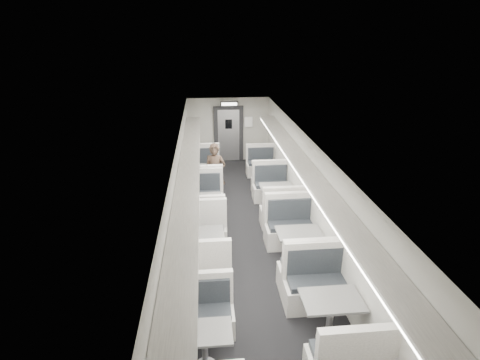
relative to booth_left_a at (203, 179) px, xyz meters
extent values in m
cube|color=black|center=(1.00, -3.08, -0.47)|extent=(3.00, 12.00, 0.12)
cube|color=white|center=(1.00, -3.08, 2.05)|extent=(3.00, 12.00, 0.12)
cube|color=beige|center=(1.00, 2.98, 0.79)|extent=(3.00, 0.12, 2.40)
cube|color=beige|center=(-0.56, -3.08, 0.79)|extent=(0.12, 12.00, 2.40)
cube|color=beige|center=(2.56, -3.08, 0.79)|extent=(0.12, 12.00, 2.40)
cube|color=white|center=(0.00, -0.84, -0.17)|extent=(1.14, 0.63, 0.48)
cube|color=black|center=(0.00, -0.81, 0.12)|extent=(1.01, 0.51, 0.11)
cube|color=white|center=(0.00, -1.07, 0.45)|extent=(1.14, 0.13, 0.75)
cube|color=white|center=(0.00, 0.84, -0.17)|extent=(1.14, 0.63, 0.48)
cube|color=black|center=(0.00, 0.81, 0.12)|extent=(1.01, 0.51, 0.11)
cube|color=white|center=(0.00, 1.07, 0.45)|extent=(1.14, 0.13, 0.75)
cylinder|color=silver|center=(0.00, 0.00, -0.04)|extent=(0.11, 0.11, 0.74)
cylinder|color=silver|center=(0.00, 0.00, -0.40)|extent=(0.39, 0.39, 0.03)
cube|color=slate|center=(0.00, 0.00, 0.37)|extent=(0.95, 0.65, 0.04)
cube|color=white|center=(0.00, -2.95, -0.18)|extent=(1.09, 0.61, 0.46)
cube|color=black|center=(0.00, -2.92, 0.10)|extent=(0.96, 0.48, 0.10)
cube|color=white|center=(0.00, -3.17, 0.41)|extent=(1.09, 0.12, 0.72)
cube|color=white|center=(0.00, -1.35, -0.18)|extent=(1.09, 0.61, 0.46)
cube|color=black|center=(0.00, -1.38, 0.10)|extent=(0.96, 0.48, 0.10)
cube|color=white|center=(0.00, -1.13, 0.41)|extent=(1.09, 0.12, 0.72)
cylinder|color=silver|center=(0.00, -2.15, -0.06)|extent=(0.10, 0.10, 0.71)
cylinder|color=silver|center=(0.00, -2.15, -0.40)|extent=(0.37, 0.37, 0.03)
cube|color=slate|center=(0.00, -2.15, 0.34)|extent=(0.90, 0.62, 0.04)
cube|color=white|center=(0.00, -4.66, -0.19)|extent=(1.05, 0.59, 0.45)
cube|color=black|center=(0.00, -4.63, 0.08)|extent=(0.94, 0.47, 0.10)
cube|color=white|center=(0.00, -4.87, 0.38)|extent=(1.05, 0.12, 0.70)
cube|color=white|center=(0.00, -3.11, -0.19)|extent=(1.05, 0.59, 0.45)
cube|color=black|center=(0.00, -3.14, 0.08)|extent=(0.94, 0.47, 0.10)
cube|color=white|center=(0.00, -2.89, 0.38)|extent=(1.05, 0.12, 0.70)
cylinder|color=silver|center=(0.00, -3.88, -0.07)|extent=(0.10, 0.10, 0.69)
cylinder|color=silver|center=(0.00, -3.88, -0.40)|extent=(0.36, 0.36, 0.03)
cube|color=slate|center=(0.00, -3.88, 0.31)|extent=(0.88, 0.60, 0.04)
cube|color=white|center=(0.00, -5.91, -0.21)|extent=(0.98, 0.54, 0.41)
cube|color=black|center=(0.00, -5.93, 0.05)|extent=(0.87, 0.43, 0.09)
cube|color=white|center=(0.00, -5.71, 0.32)|extent=(0.98, 0.11, 0.65)
cylinder|color=silver|center=(0.00, -6.62, -0.10)|extent=(0.09, 0.09, 0.64)
cube|color=slate|center=(0.00, -6.62, 0.26)|extent=(0.81, 0.55, 0.04)
cube|color=white|center=(2.00, -0.27, -0.20)|extent=(0.99, 0.55, 0.42)
cube|color=black|center=(2.00, -0.24, 0.06)|extent=(0.88, 0.44, 0.09)
cube|color=white|center=(2.00, -0.47, 0.34)|extent=(0.99, 0.11, 0.66)
cube|color=white|center=(2.00, 1.20, -0.20)|extent=(0.99, 0.55, 0.42)
cube|color=black|center=(2.00, 1.17, 0.06)|extent=(0.88, 0.44, 0.09)
cube|color=white|center=(2.00, 1.40, 0.34)|extent=(0.99, 0.11, 0.66)
cylinder|color=silver|center=(2.00, 0.47, -0.09)|extent=(0.09, 0.09, 0.65)
cylinder|color=silver|center=(2.00, 0.47, -0.40)|extent=(0.34, 0.34, 0.03)
cube|color=slate|center=(2.00, 0.47, 0.27)|extent=(0.83, 0.56, 0.04)
cube|color=white|center=(2.00, -2.37, -0.19)|extent=(1.07, 0.60, 0.45)
cube|color=black|center=(2.00, -2.34, 0.09)|extent=(0.95, 0.47, 0.10)
cube|color=white|center=(2.00, -2.59, 0.39)|extent=(1.07, 0.12, 0.71)
cube|color=white|center=(2.00, -0.80, -0.19)|extent=(1.07, 0.60, 0.45)
cube|color=black|center=(2.00, -0.83, 0.09)|extent=(0.95, 0.47, 0.10)
cube|color=white|center=(2.00, -0.58, 0.39)|extent=(1.07, 0.12, 0.71)
cylinder|color=silver|center=(2.00, -1.59, -0.07)|extent=(0.10, 0.10, 0.70)
cylinder|color=silver|center=(2.00, -1.59, -0.40)|extent=(0.36, 0.36, 0.03)
cube|color=slate|center=(2.00, -1.59, 0.32)|extent=(0.89, 0.61, 0.04)
cube|color=white|center=(2.00, -5.01, -0.17)|extent=(1.14, 0.63, 0.48)
cube|color=black|center=(2.00, -4.97, 0.12)|extent=(1.01, 0.50, 0.11)
cube|color=white|center=(2.00, -5.24, 0.45)|extent=(1.14, 0.13, 0.75)
cube|color=white|center=(2.00, -3.33, -0.17)|extent=(1.14, 0.63, 0.48)
cube|color=black|center=(2.00, -3.36, 0.12)|extent=(1.01, 0.50, 0.11)
cube|color=white|center=(2.00, -3.10, 0.45)|extent=(1.14, 0.13, 0.75)
cylinder|color=silver|center=(2.00, -4.17, -0.04)|extent=(0.11, 0.11, 0.74)
cylinder|color=silver|center=(2.00, -4.17, -0.40)|extent=(0.39, 0.39, 0.03)
cube|color=slate|center=(2.00, -4.17, 0.37)|extent=(0.95, 0.64, 0.04)
cube|color=black|center=(2.00, -7.07, 0.13)|extent=(1.01, 0.51, 0.11)
cube|color=white|center=(2.00, -7.34, 0.45)|extent=(1.14, 0.13, 0.76)
cube|color=white|center=(2.00, -5.42, -0.17)|extent=(1.14, 0.64, 0.49)
cube|color=black|center=(2.00, -5.45, 0.13)|extent=(1.01, 0.51, 0.11)
cube|color=white|center=(2.00, -5.19, 0.45)|extent=(1.14, 0.13, 0.76)
cylinder|color=silver|center=(2.00, -6.26, -0.04)|extent=(0.11, 0.11, 0.74)
cylinder|color=silver|center=(2.00, -6.26, -0.40)|extent=(0.39, 0.39, 0.03)
cube|color=slate|center=(2.00, -6.26, 0.37)|extent=(0.95, 0.65, 0.04)
imported|color=black|center=(0.36, -0.75, 0.46)|extent=(0.73, 0.58, 1.74)
cube|color=black|center=(-0.49, 0.32, 0.94)|extent=(0.02, 1.18, 0.84)
cube|color=black|center=(-0.49, -1.88, 0.94)|extent=(0.02, 1.18, 0.84)
cube|color=black|center=(-0.49, -4.08, 0.94)|extent=(0.02, 1.18, 0.84)
cube|color=black|center=(-0.49, -6.28, 0.94)|extent=(0.02, 1.18, 0.84)
cube|color=white|center=(-0.26, -3.38, 1.51)|extent=(0.46, 10.40, 0.05)
cube|color=white|center=(-0.06, -3.38, 1.46)|extent=(0.05, 10.20, 0.04)
cube|color=white|center=(2.26, -3.38, 1.51)|extent=(0.46, 10.40, 0.05)
cube|color=white|center=(2.06, -3.38, 1.46)|extent=(0.05, 10.20, 0.04)
cube|color=black|center=(1.00, 2.86, 0.64)|extent=(1.10, 0.10, 2.10)
cube|color=silver|center=(1.00, 2.83, 0.59)|extent=(0.80, 0.05, 1.95)
cube|color=black|center=(1.00, 2.79, 1.04)|extent=(0.25, 0.02, 0.35)
cube|color=black|center=(1.00, 2.37, 1.87)|extent=(0.62, 0.10, 0.16)
cube|color=white|center=(1.00, 2.31, 1.87)|extent=(0.54, 0.02, 0.10)
cube|color=white|center=(1.75, 2.84, 1.09)|extent=(0.32, 0.02, 0.40)
camera|label=1|loc=(0.11, -10.82, 4.31)|focal=28.00mm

